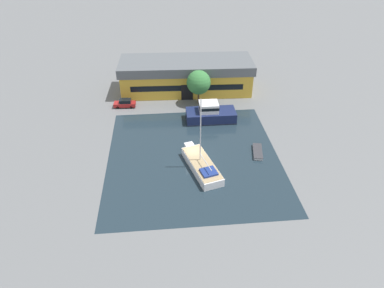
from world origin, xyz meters
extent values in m
plane|color=slate|center=(0.00, 0.00, 0.00)|extent=(440.00, 440.00, 0.00)
cube|color=#1E2D38|center=(0.00, 0.00, 0.00)|extent=(26.88, 29.00, 0.01)
cube|color=gold|center=(0.79, 24.53, 2.38)|extent=(27.18, 10.54, 4.75)
cube|color=#565B60|center=(0.79, 24.53, 5.67)|extent=(28.00, 10.85, 1.84)
cube|color=black|center=(0.61, 19.73, 1.66)|extent=(2.40, 0.15, 3.33)
cube|color=black|center=(0.61, 19.74, 2.61)|extent=(22.81, 0.88, 1.19)
cylinder|color=brown|center=(2.75, 17.96, 1.41)|extent=(0.35, 0.35, 2.82)
sphere|color=#387A3D|center=(2.75, 17.96, 4.59)|extent=(4.71, 4.71, 4.71)
cube|color=maroon|center=(-11.93, 17.76, 0.63)|extent=(4.32, 1.90, 0.71)
cube|color=black|center=(-11.76, 17.75, 1.32)|extent=(2.27, 1.60, 0.66)
cube|color=black|center=(-12.88, 17.80, 1.29)|extent=(0.10, 1.36, 0.53)
cylinder|color=black|center=(-13.28, 17.07, 0.30)|extent=(0.61, 0.23, 0.60)
cylinder|color=black|center=(-13.21, 18.57, 0.30)|extent=(0.61, 0.23, 0.60)
cylinder|color=black|center=(-10.65, 16.94, 0.30)|extent=(0.61, 0.23, 0.60)
cylinder|color=black|center=(-10.58, 18.44, 0.30)|extent=(0.61, 0.23, 0.60)
cube|color=white|center=(0.97, -3.27, 0.64)|extent=(5.57, 9.93, 1.27)
cube|color=white|center=(-0.48, 1.85, 0.64)|extent=(1.68, 1.54, 1.27)
cube|color=tan|center=(0.97, -3.27, 1.32)|extent=(5.34, 9.53, 0.08)
cylinder|color=silver|center=(0.78, -2.59, 6.45)|extent=(0.16, 0.16, 10.19)
cylinder|color=silver|center=(1.36, -4.63, 2.46)|extent=(1.27, 4.12, 0.12)
cube|color=navy|center=(1.68, -5.77, 1.51)|extent=(2.66, 2.59, 0.30)
cube|color=#19234C|center=(4.32, 11.18, 0.96)|extent=(9.07, 4.12, 1.91)
cube|color=black|center=(4.32, 11.18, 0.15)|extent=(9.16, 4.20, 0.18)
cube|color=white|center=(3.87, 11.18, 2.77)|extent=(3.45, 2.96, 1.71)
cube|color=black|center=(3.87, 11.18, 2.95)|extent=(3.52, 3.04, 0.55)
cube|color=silver|center=(10.44, 0.10, 0.21)|extent=(2.09, 4.24, 0.40)
cube|color=#333338|center=(10.44, 0.10, 0.45)|extent=(2.20, 4.42, 0.08)
camera|label=1|loc=(-4.18, -43.32, 32.57)|focal=32.00mm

